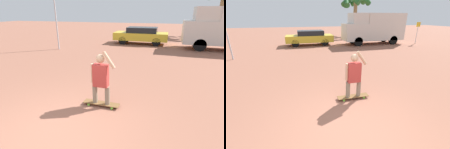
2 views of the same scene
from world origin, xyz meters
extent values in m
plane|color=#935B47|center=(0.00, 0.00, 0.00)|extent=(80.00, 80.00, 0.00)
cube|color=brown|center=(0.58, 1.46, 0.08)|extent=(1.06, 0.25, 0.02)
cylinder|color=#66C633|center=(0.23, 1.35, 0.04)|extent=(0.07, 0.03, 0.07)
cylinder|color=#66C633|center=(0.23, 1.56, 0.04)|extent=(0.07, 0.03, 0.07)
cylinder|color=#66C633|center=(0.93, 1.35, 0.04)|extent=(0.07, 0.03, 0.07)
cylinder|color=#66C633|center=(0.93, 1.56, 0.04)|extent=(0.07, 0.03, 0.07)
cylinder|color=gray|center=(0.39, 1.46, 0.35)|extent=(0.14, 0.14, 0.53)
cylinder|color=gray|center=(0.76, 1.46, 0.35)|extent=(0.14, 0.14, 0.53)
cube|color=#B23833|center=(0.58, 1.46, 0.93)|extent=(0.41, 0.22, 0.63)
sphere|color=tan|center=(0.58, 1.46, 1.40)|extent=(0.24, 0.24, 0.24)
cylinder|color=tan|center=(0.34, 1.46, 0.97)|extent=(0.09, 0.09, 0.56)
cylinder|color=tan|center=(0.81, 1.46, 1.39)|extent=(0.36, 0.09, 0.46)
cylinder|color=black|center=(4.36, 10.37, 0.42)|extent=(0.84, 0.28, 0.84)
cylinder|color=black|center=(4.36, 12.10, 0.42)|extent=(0.84, 0.28, 0.84)
cube|color=silver|center=(4.27, 11.24, 1.19)|extent=(2.07, 2.01, 1.55)
cube|color=black|center=(3.86, 11.24, 1.50)|extent=(0.04, 1.71, 0.77)
cube|color=silver|center=(4.58, 11.24, 2.43)|extent=(1.45, 1.85, 0.92)
cylinder|color=black|center=(-1.28, 11.33, 0.33)|extent=(0.66, 0.22, 0.66)
cylinder|color=black|center=(-1.28, 12.91, 0.33)|extent=(0.66, 0.22, 0.66)
cylinder|color=black|center=(1.42, 11.33, 0.33)|extent=(0.66, 0.22, 0.66)
cylinder|color=black|center=(1.42, 12.91, 0.33)|extent=(0.66, 0.22, 0.66)
cube|color=gold|center=(0.07, 12.12, 0.63)|extent=(4.35, 1.80, 0.60)
cube|color=black|center=(0.18, 12.12, 1.15)|extent=(2.39, 1.58, 0.43)
cylinder|color=#8E704C|center=(7.28, 19.03, 2.66)|extent=(0.52, 0.52, 5.31)
camera|label=1|loc=(2.20, -2.70, 2.57)|focal=28.00mm
camera|label=2|loc=(-1.05, -2.69, 2.58)|focal=24.00mm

